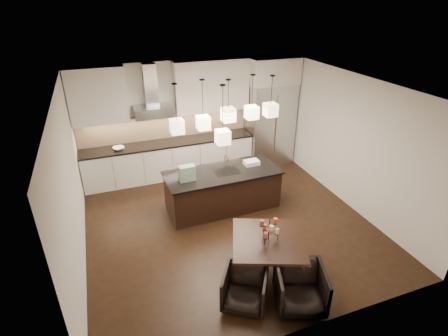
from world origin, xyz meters
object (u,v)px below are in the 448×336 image
object	(u,v)px
island_body	(222,190)
dining_table	(267,256)
refrigerator	(269,124)
armchair_right	(300,288)
armchair_left	(245,289)

from	to	relation	value
island_body	dining_table	world-z (taller)	island_body
refrigerator	armchair_right	world-z (taller)	refrigerator
dining_table	armchair_left	world-z (taller)	dining_table
armchair_right	island_body	bearing A→B (deg)	112.49
refrigerator	armchair_left	size ratio (longest dim) A/B	3.30
island_body	armchair_right	xyz separation A→B (m)	(0.15, -2.93, -0.08)
armchair_left	armchair_right	distance (m)	0.81
armchair_left	armchair_right	bearing A→B (deg)	10.52
island_body	armchair_right	size ratio (longest dim) A/B	3.21
refrigerator	dining_table	distance (m)	4.47
dining_table	armchair_right	distance (m)	0.80
armchair_right	dining_table	bearing A→B (deg)	119.88
refrigerator	island_body	bearing A→B (deg)	-137.95
island_body	dining_table	distance (m)	2.14
dining_table	refrigerator	bearing A→B (deg)	84.85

